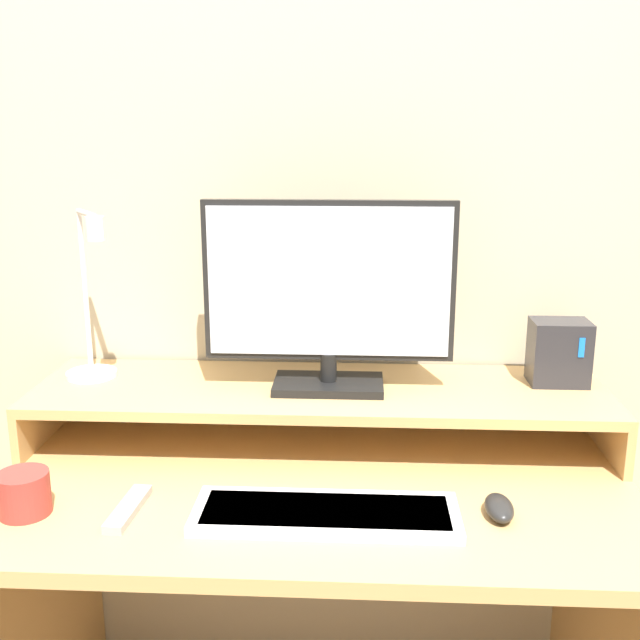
% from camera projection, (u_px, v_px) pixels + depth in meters
% --- Properties ---
extents(wall_back, '(6.00, 0.05, 2.50)m').
position_uv_depth(wall_back, '(325.00, 189.00, 1.76)').
color(wall_back, beige).
rests_on(wall_back, ground_plane).
extents(desk, '(1.27, 0.72, 0.71)m').
position_uv_depth(desk, '(315.00, 563.00, 1.56)').
color(desk, tan).
rests_on(desk, ground_plane).
extents(monitor_shelf, '(1.27, 0.35, 0.13)m').
position_uv_depth(monitor_shelf, '(320.00, 394.00, 1.67)').
color(monitor_shelf, tan).
rests_on(monitor_shelf, desk).
extents(monitor, '(0.54, 0.14, 0.41)m').
position_uv_depth(monitor, '(329.00, 293.00, 1.60)').
color(monitor, black).
rests_on(monitor, monitor_shelf).
extents(desk_lamp, '(0.15, 0.18, 0.39)m').
position_uv_depth(desk_lamp, '(91.00, 317.00, 1.67)').
color(desk_lamp, silver).
rests_on(desk_lamp, monitor_shelf).
extents(router_dock, '(0.13, 0.09, 0.14)m').
position_uv_depth(router_dock, '(559.00, 352.00, 1.67)').
color(router_dock, '#28282D').
rests_on(router_dock, monitor_shelf).
extents(keyboard, '(0.48, 0.16, 0.02)m').
position_uv_depth(keyboard, '(326.00, 513.00, 1.35)').
color(keyboard, white).
rests_on(keyboard, desk).
extents(mouse, '(0.05, 0.10, 0.03)m').
position_uv_depth(mouse, '(499.00, 508.00, 1.35)').
color(mouse, black).
rests_on(mouse, desk).
extents(remote_control, '(0.05, 0.16, 0.02)m').
position_uv_depth(remote_control, '(128.00, 509.00, 1.37)').
color(remote_control, '#99999E').
rests_on(remote_control, desk).
extents(mug, '(0.09, 0.09, 0.08)m').
position_uv_depth(mug, '(24.00, 493.00, 1.36)').
color(mug, '#9E332D').
rests_on(mug, desk).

